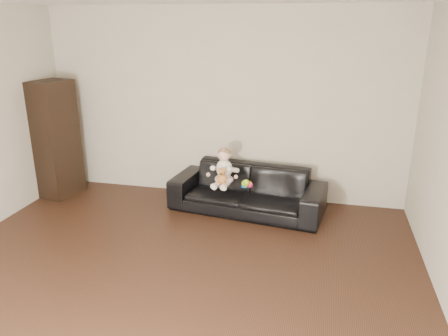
% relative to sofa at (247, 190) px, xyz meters
% --- Properties ---
extents(floor, '(5.50, 5.50, 0.00)m').
position_rel_sofa_xyz_m(floor, '(-0.45, -2.25, -0.29)').
color(floor, '#321C11').
rests_on(floor, ground).
extents(wall_back, '(5.00, 0.00, 5.00)m').
position_rel_sofa_xyz_m(wall_back, '(-0.45, 0.50, 1.01)').
color(wall_back, '#BDB39F').
rests_on(wall_back, ground).
extents(sofa, '(2.07, 1.04, 0.58)m').
position_rel_sofa_xyz_m(sofa, '(0.00, 0.00, 0.00)').
color(sofa, black).
rests_on(sofa, floor).
extents(cabinet, '(0.51, 0.63, 1.63)m').
position_rel_sofa_xyz_m(cabinet, '(-2.73, -0.03, 0.53)').
color(cabinet, black).
rests_on(cabinet, floor).
extents(shelf_item, '(0.22, 0.28, 0.28)m').
position_rel_sofa_xyz_m(shelf_item, '(-2.71, -0.03, 0.89)').
color(shelf_item, silver).
rests_on(shelf_item, cabinet).
extents(baby, '(0.36, 0.43, 0.48)m').
position_rel_sofa_xyz_m(baby, '(-0.29, -0.11, 0.31)').
color(baby, '#FBD4D5').
rests_on(baby, sofa).
extents(teddy_bear, '(0.12, 0.13, 0.22)m').
position_rel_sofa_xyz_m(teddy_bear, '(-0.28, -0.26, 0.26)').
color(teddy_bear, '#C07836').
rests_on(teddy_bear, sofa).
extents(toy_green, '(0.12, 0.14, 0.09)m').
position_rel_sofa_xyz_m(toy_green, '(0.00, -0.12, 0.14)').
color(toy_green, '#9BE11A').
rests_on(toy_green, sofa).
extents(toy_rattle, '(0.09, 0.09, 0.07)m').
position_rel_sofa_xyz_m(toy_rattle, '(0.06, -0.15, 0.13)').
color(toy_rattle, '#EA1B47').
rests_on(toy_rattle, sofa).
extents(toy_blue_disc, '(0.10, 0.10, 0.01)m').
position_rel_sofa_xyz_m(toy_blue_disc, '(-0.01, -0.14, 0.10)').
color(toy_blue_disc, blue).
rests_on(toy_blue_disc, sofa).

